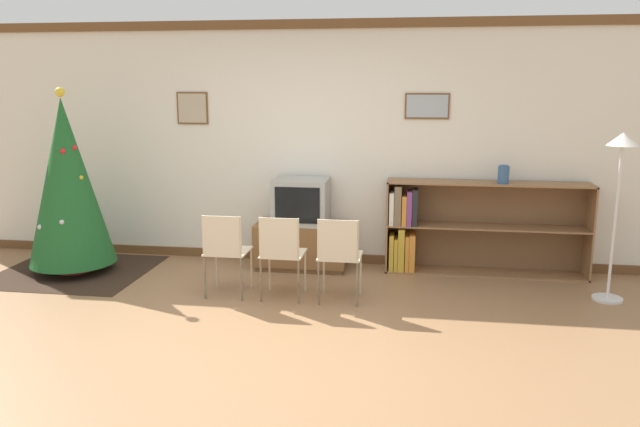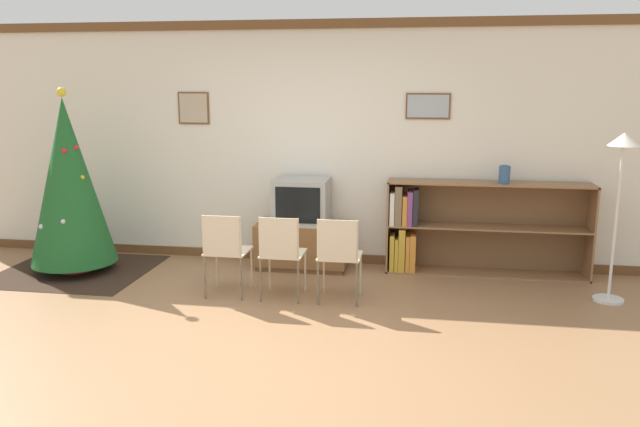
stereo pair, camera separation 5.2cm
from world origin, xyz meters
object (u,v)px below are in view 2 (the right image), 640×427
object	(u,v)px
standing_lamp	(621,173)
bookshelf	(454,229)
folding_chair_left	(225,249)
vase	(504,174)
television	(302,201)
folding_chair_center	(281,252)
folding_chair_right	(339,254)
tv_console	(302,245)
christmas_tree	(69,182)

from	to	relation	value
standing_lamp	bookshelf	bearing A→B (deg)	153.40
folding_chair_left	vase	xyz separation A→B (m)	(2.68, 1.11, 0.63)
television	folding_chair_center	bearing A→B (deg)	-90.00
folding_chair_left	vase	size ratio (longest dim) A/B	4.26
television	folding_chair_right	size ratio (longest dim) A/B	0.72
tv_console	folding_chair_center	world-z (taller)	folding_chair_center
folding_chair_left	vase	distance (m)	2.97
tv_console	standing_lamp	size ratio (longest dim) A/B	0.63
folding_chair_left	tv_console	bearing A→B (deg)	62.88
bookshelf	christmas_tree	bearing A→B (deg)	-171.22
christmas_tree	television	xyz separation A→B (m)	(2.43, 0.53, -0.23)
christmas_tree	folding_chair_left	distance (m)	2.03
christmas_tree	bookshelf	world-z (taller)	christmas_tree
folding_chair_left	standing_lamp	world-z (taller)	standing_lamp
vase	standing_lamp	bearing A→B (deg)	-34.81
television	folding_chair_left	distance (m)	1.23
television	folding_chair_center	world-z (taller)	television
christmas_tree	tv_console	xyz separation A→B (m)	(2.43, 0.53, -0.73)
folding_chair_right	standing_lamp	world-z (taller)	standing_lamp
standing_lamp	folding_chair_left	bearing A→B (deg)	-172.87
christmas_tree	vase	world-z (taller)	christmas_tree
tv_console	standing_lamp	world-z (taller)	standing_lamp
folding_chair_center	television	bearing A→B (deg)	90.00
bookshelf	vase	xyz separation A→B (m)	(0.49, -0.06, 0.62)
folding_chair_center	tv_console	bearing A→B (deg)	90.00
tv_console	vase	distance (m)	2.30
folding_chair_right	standing_lamp	size ratio (longest dim) A/B	0.52
folding_chair_center	folding_chair_right	bearing A→B (deg)	0.00
folding_chair_center	vase	size ratio (longest dim) A/B	4.26
bookshelf	folding_chair_right	bearing A→B (deg)	-133.40
folding_chair_center	standing_lamp	xyz separation A→B (m)	(3.07, 0.45, 0.75)
folding_chair_right	bookshelf	xyz separation A→B (m)	(1.10, 1.17, 0.01)
tv_console	vase	size ratio (longest dim) A/B	5.22
tv_console	folding_chair_left	size ratio (longest dim) A/B	1.22
bookshelf	vase	world-z (taller)	vase
christmas_tree	television	distance (m)	2.50
christmas_tree	folding_chair_right	world-z (taller)	christmas_tree
tv_console	vase	world-z (taller)	vase
standing_lamp	television	bearing A→B (deg)	168.72
christmas_tree	standing_lamp	distance (m)	5.51
television	vase	size ratio (longest dim) A/B	3.06
tv_console	television	bearing A→B (deg)	-90.00
folding_chair_center	folding_chair_right	world-z (taller)	same
folding_chair_center	standing_lamp	distance (m)	3.20
tv_console	bookshelf	size ratio (longest dim) A/B	0.47
television	folding_chair_right	xyz separation A→B (m)	(0.55, -1.07, -0.28)
folding_chair_center	vase	distance (m)	2.49
folding_chair_right	bookshelf	bearing A→B (deg)	46.60
tv_console	vase	bearing A→B (deg)	0.97
tv_console	folding_chair_left	distance (m)	1.22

